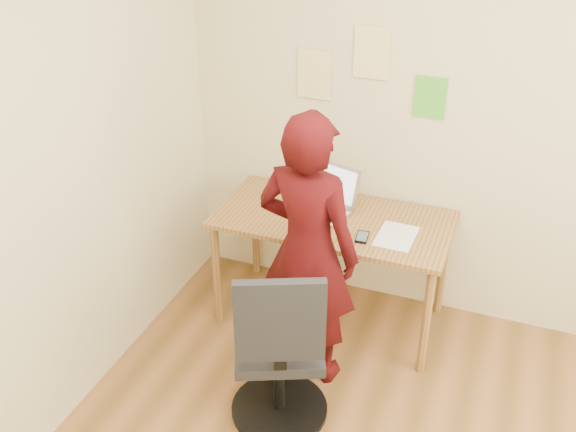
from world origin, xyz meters
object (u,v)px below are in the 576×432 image
at_px(desk, 333,230).
at_px(laptop, 323,201).
at_px(office_chair, 279,358).
at_px(phone, 362,237).
at_px(person, 307,252).

xyz_separation_m(desk, laptop, (-0.09, 0.08, 0.14)).
height_order(laptop, office_chair, office_chair).
bearing_deg(office_chair, desk, 67.77).
distance_m(laptop, phone, 0.40).
xyz_separation_m(desk, phone, (0.22, -0.17, 0.09)).
bearing_deg(phone, desk, 138.07).
distance_m(laptop, office_chair, 1.09).
xyz_separation_m(office_chair, person, (-0.01, 0.45, 0.37)).
bearing_deg(laptop, phone, -20.30).
xyz_separation_m(phone, office_chair, (-0.20, -0.77, -0.32)).
height_order(desk, office_chair, office_chair).
bearing_deg(office_chair, laptop, 72.85).
bearing_deg(desk, person, -88.85).
bearing_deg(laptop, person, -62.53).
bearing_deg(person, desk, -80.91).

